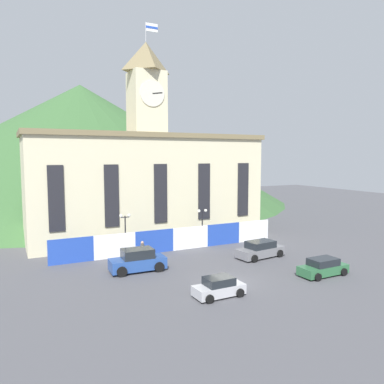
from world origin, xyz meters
TOP-DOWN VIEW (x-y plane):
  - ground_plane at (0.00, 0.00)m, footprint 160.00×160.00m
  - civic_building at (0.00, 19.88)m, footprint 30.14×9.57m
  - banner_fence at (0.00, 11.71)m, footprint 26.39×0.12m
  - hillside_backdrop at (0.00, 65.46)m, footprint 94.66×94.66m
  - street_lamp_far_right at (-5.08, 13.01)m, footprint 1.26×0.36m
  - street_lamp_far_left at (4.42, 13.01)m, footprint 1.26×0.36m
  - car_green_wagon at (8.43, -2.24)m, footprint 4.62×2.17m
  - car_gray_pickup at (7.06, 5.06)m, footprint 5.50×2.86m
  - car_blue_van at (-5.93, 6.30)m, footprint 5.17×2.52m
  - car_silver_hatch at (-2.42, -2.40)m, footprint 3.93×2.06m
  - pedestrian at (-4.21, 9.96)m, footprint 0.52×0.52m

SIDE VIEW (x-z plane):
  - ground_plane at x=0.00m, z-range 0.00..0.00m
  - car_silver_hatch at x=-2.42m, z-range -0.06..1.44m
  - car_green_wagon at x=8.43m, z-range -0.06..1.49m
  - car_gray_pickup at x=7.06m, z-range -0.07..1.68m
  - car_blue_van at x=-5.93m, z-range -0.09..2.01m
  - pedestrian at x=-4.21m, z-range 0.08..1.97m
  - banner_fence at x=0.00m, z-range 0.00..2.53m
  - street_lamp_far_left at x=4.42m, z-range 1.03..5.27m
  - street_lamp_far_right at x=-5.08m, z-range 1.04..5.39m
  - civic_building at x=0.00m, z-range -6.20..21.05m
  - hillside_backdrop at x=0.00m, z-range 0.00..27.17m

